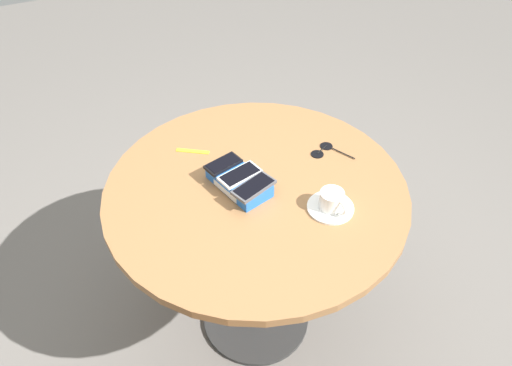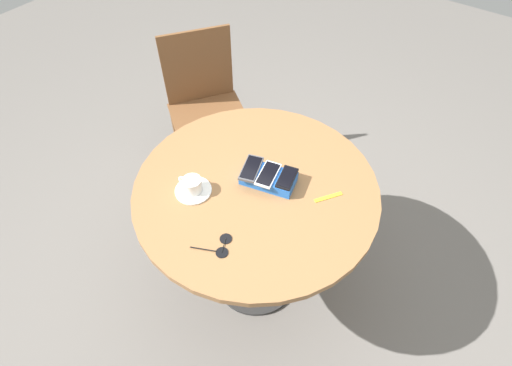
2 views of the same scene
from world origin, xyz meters
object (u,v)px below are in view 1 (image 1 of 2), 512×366
round_table (256,215)px  saucer (330,207)px  phone_black (223,164)px  phone_white (240,175)px  sunglasses (324,150)px  phone_box (239,182)px  phone_gray (254,187)px  coffee_cup (332,200)px  lanyard_strap (193,151)px

round_table → saucer: saucer is taller
phone_black → phone_white: 0.08m
saucer → sunglasses: size_ratio=1.14×
phone_box → sunglasses: size_ratio=1.84×
phone_white → saucer: bearing=44.9°
round_table → phone_gray: phone_gray is taller
round_table → phone_box: (-0.03, -0.05, 0.16)m
phone_white → coffee_cup: bearing=44.6°
round_table → sunglasses: (-0.07, 0.31, 0.13)m
round_table → saucer: (0.19, 0.17, 0.14)m
round_table → phone_white: bearing=-121.7°
coffee_cup → saucer: bearing=-171.9°
phone_black → phone_box: bearing=18.4°
phone_black → lanyard_strap: size_ratio=1.11×
phone_black → saucer: bearing=40.2°
phone_white → sunglasses: 0.36m
phone_white → lanyard_strap: size_ratio=1.27×
phone_black → phone_white: bearing=21.7°
phone_box → round_table: bearing=61.1°
phone_white → sunglasses: size_ratio=1.16×
coffee_cup → lanyard_strap: 0.55m
saucer → lanyard_strap: (-0.46, -0.30, -0.00)m
saucer → coffee_cup: 0.04m
round_table → lanyard_strap: (-0.27, -0.13, 0.13)m
phone_box → lanyard_strap: phone_box is taller
phone_white → phone_box: bearing=-83.2°
phone_white → sunglasses: (-0.04, 0.35, -0.05)m
round_table → sunglasses: sunglasses is taller
round_table → lanyard_strap: bearing=-155.1°
phone_box → sunglasses: bearing=96.7°
phone_box → sunglasses: 0.36m
phone_gray → phone_box: bearing=-164.9°
phone_black → saucer: size_ratio=0.90×
phone_box → saucer: (0.22, 0.22, -0.02)m
phone_white → saucer: 0.31m
phone_white → coffee_cup: (0.22, 0.22, -0.01)m
phone_box → phone_gray: 0.08m
round_table → coffee_cup: size_ratio=9.59×
phone_black → coffee_cup: coffee_cup is taller
coffee_cup → sunglasses: coffee_cup is taller
phone_white → lanyard_strap: 0.26m
phone_gray → coffee_cup: (0.15, 0.20, -0.01)m
round_table → sunglasses: bearing=102.8°
lanyard_strap → sunglasses: (0.20, 0.43, 0.00)m
sunglasses → lanyard_strap: bearing=-115.0°
saucer → coffee_cup: (0.00, 0.00, 0.04)m
phone_box → phone_black: phone_black is taller
phone_white → phone_gray: phone_gray is taller
sunglasses → coffee_cup: bearing=-27.0°
round_table → phone_gray: 0.19m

